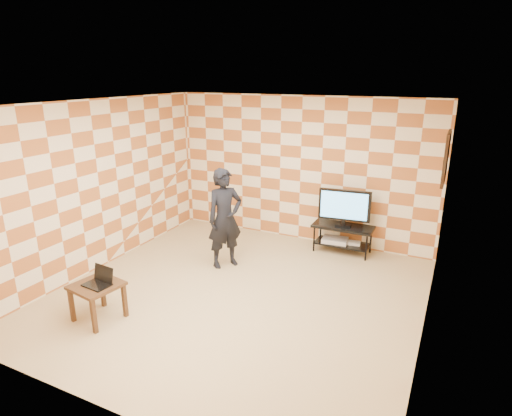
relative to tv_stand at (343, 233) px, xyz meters
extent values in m
plane|color=tan|center=(-0.94, -2.19, -0.37)|extent=(5.00, 5.00, 0.00)
cube|color=beige|center=(-0.94, 0.31, 0.98)|extent=(5.00, 0.02, 2.70)
cube|color=beige|center=(-0.94, -4.69, 0.98)|extent=(5.00, 0.02, 2.70)
cube|color=beige|center=(-3.44, -2.19, 0.98)|extent=(0.02, 5.00, 2.70)
cube|color=beige|center=(1.56, -2.19, 0.98)|extent=(0.02, 5.00, 2.70)
cube|color=white|center=(-0.94, -2.19, 2.33)|extent=(5.00, 5.00, 0.02)
cube|color=black|center=(1.53, -0.64, 1.58)|extent=(0.04, 0.72, 0.72)
cube|color=black|center=(1.53, -0.64, 1.58)|extent=(0.04, 0.03, 0.68)
cube|color=black|center=(1.53, -0.64, 1.58)|extent=(0.04, 0.68, 0.03)
cube|color=black|center=(0.00, 0.00, 0.11)|extent=(1.05, 0.47, 0.04)
cube|color=black|center=(0.00, 0.00, -0.21)|extent=(0.95, 0.42, 0.03)
cylinder|color=black|center=(-0.46, -0.19, -0.12)|extent=(0.03, 0.03, 0.50)
cylinder|color=black|center=(-0.46, 0.19, -0.12)|extent=(0.03, 0.03, 0.50)
cylinder|color=black|center=(0.46, -0.19, -0.12)|extent=(0.03, 0.03, 0.50)
cylinder|color=black|center=(0.46, 0.19, -0.12)|extent=(0.03, 0.03, 0.50)
cube|color=black|center=(0.00, 0.00, 0.15)|extent=(0.28, 0.20, 0.03)
cube|color=black|center=(0.00, 0.00, 0.20)|extent=(0.07, 0.05, 0.08)
cube|color=black|center=(0.00, 0.00, 0.51)|extent=(0.90, 0.15, 0.55)
cube|color=#52A4E4|center=(0.00, -0.03, 0.51)|extent=(0.80, 0.09, 0.47)
cube|color=#BBBABD|center=(-0.13, -0.02, -0.16)|extent=(0.47, 0.36, 0.07)
cube|color=silver|center=(0.20, 0.02, -0.17)|extent=(0.24, 0.19, 0.05)
cube|color=#362314|center=(-2.28, -3.53, 0.11)|extent=(0.64, 0.64, 0.04)
cube|color=#362314|center=(-2.54, -3.72, -0.14)|extent=(0.06, 0.06, 0.46)
cube|color=#362314|center=(-2.47, -3.26, -0.14)|extent=(0.06, 0.06, 0.46)
cube|color=#362314|center=(-2.08, -3.79, -0.14)|extent=(0.06, 0.06, 0.46)
cube|color=#362314|center=(-2.01, -3.33, -0.14)|extent=(0.06, 0.06, 0.46)
cube|color=black|center=(-2.24, -3.55, 0.14)|extent=(0.35, 0.27, 0.02)
cube|color=black|center=(-2.23, -3.43, 0.25)|extent=(0.34, 0.09, 0.21)
imported|color=black|center=(-1.60, -1.38, 0.46)|extent=(0.67, 0.72, 1.64)
camera|label=1|loc=(1.70, -7.05, 2.71)|focal=30.00mm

